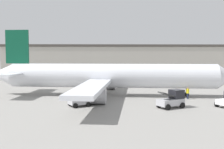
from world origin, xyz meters
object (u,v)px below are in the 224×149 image
Objects in this scene: airplane at (106,76)px; belt_loader_truck at (172,99)px; ground_crew_worker at (188,93)px; baggage_tug at (81,99)px.

airplane is 13.14m from belt_loader_truck.
ground_crew_worker is at bearing -9.21° from airplane.
ground_crew_worker is at bearing -9.55° from baggage_tug.
airplane is 22.78× the size of ground_crew_worker.
airplane is at bearing 128.83° from ground_crew_worker.
ground_crew_worker is at bearing 30.89° from belt_loader_truck.
baggage_tug reaches higher than ground_crew_worker.
baggage_tug is (-3.40, -8.72, -2.20)m from airplane.
airplane is 12.69m from ground_crew_worker.
airplane is at bearing 40.77° from baggage_tug.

